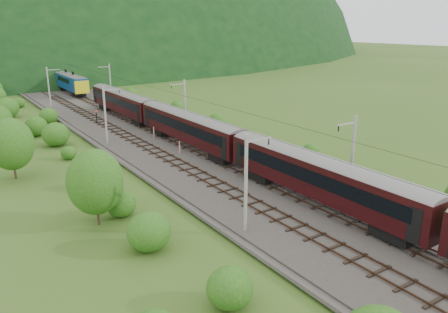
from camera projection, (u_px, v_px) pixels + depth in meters
ground at (301, 216)px, 38.67m from camera, size 600.00×600.00×0.00m
railbed at (236, 182)px, 46.55m from camera, size 14.00×220.00×0.30m
track_left at (217, 184)px, 45.20m from camera, size 2.40×220.00×0.27m
track_right at (254, 175)px, 47.77m from camera, size 2.40×220.00×0.27m
catenary_left at (106, 114)px, 59.43m from camera, size 2.54×192.28×8.00m
catenary_right at (184, 105)px, 65.98m from camera, size 2.54×192.28×8.00m
overhead_wires at (236, 118)px, 44.51m from camera, size 4.83×198.00×0.03m
train at (244, 143)px, 48.31m from camera, size 3.12×149.08×5.44m
hazard_post_near at (180, 147)px, 55.98m from camera, size 0.17×0.17×1.61m
hazard_post_far at (154, 132)px, 63.37m from camera, size 0.18×0.18×1.66m
signal at (96, 116)px, 72.26m from camera, size 0.24×0.24×2.21m
vegetation_left at (54, 151)px, 49.42m from camera, size 13.78×149.08×6.81m
vegetation_right at (256, 135)px, 60.68m from camera, size 6.15×102.83×3.23m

